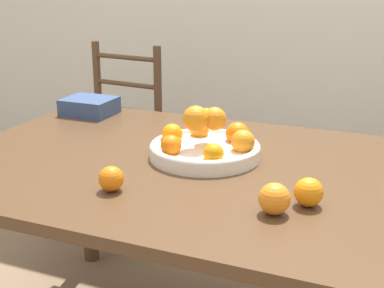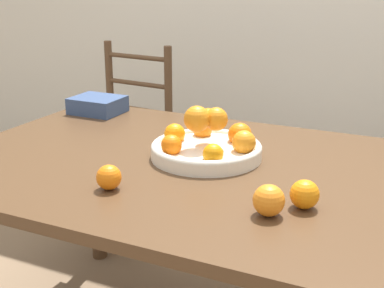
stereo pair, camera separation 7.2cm
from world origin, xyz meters
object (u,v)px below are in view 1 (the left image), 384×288
(fruit_bowl, at_px, (206,144))
(orange_loose_2, at_px, (309,192))
(chair_left, at_px, (113,143))
(orange_loose_1, at_px, (274,199))
(book_stack, at_px, (90,106))
(orange_loose_0, at_px, (111,179))

(fruit_bowl, xyz_separation_m, orange_loose_2, (0.38, -0.24, -0.01))
(fruit_bowl, bearing_deg, chair_left, 137.46)
(orange_loose_1, xyz_separation_m, book_stack, (-0.96, 0.64, -0.01))
(fruit_bowl, height_order, orange_loose_1, fruit_bowl)
(orange_loose_0, height_order, chair_left, chair_left)
(orange_loose_2, bearing_deg, book_stack, 151.20)
(orange_loose_0, relative_size, orange_loose_1, 0.88)
(fruit_bowl, distance_m, orange_loose_2, 0.45)
(orange_loose_0, relative_size, chair_left, 0.07)
(orange_loose_1, relative_size, book_stack, 0.39)
(orange_loose_0, bearing_deg, book_stack, 127.09)
(chair_left, bearing_deg, orange_loose_1, -38.06)
(fruit_bowl, bearing_deg, orange_loose_2, -32.85)
(orange_loose_0, xyz_separation_m, orange_loose_2, (0.51, 0.11, 0.00))
(fruit_bowl, height_order, book_stack, fruit_bowl)
(chair_left, relative_size, book_stack, 4.69)
(fruit_bowl, xyz_separation_m, book_stack, (-0.65, 0.32, -0.01))
(chair_left, height_order, book_stack, chair_left)
(orange_loose_1, xyz_separation_m, chair_left, (-1.10, 1.05, -0.31))
(orange_loose_2, relative_size, chair_left, 0.08)
(orange_loose_1, relative_size, orange_loose_2, 1.06)
(orange_loose_0, bearing_deg, orange_loose_1, 3.91)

